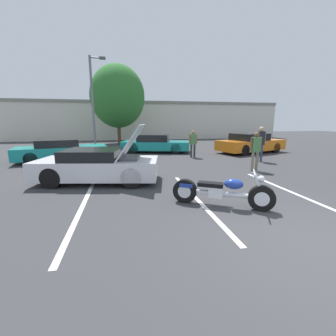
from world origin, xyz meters
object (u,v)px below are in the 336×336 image
parked_car_left_row (62,150)px  parked_car_mid_row (155,144)px  spectator_near_motorcycle (256,148)px  spectator_by_show_car (261,141)px  spectator_midground (193,142)px  tree_background (118,97)px  show_car_hood_open (99,165)px  light_pole (94,99)px  motorcycle (221,192)px  parked_car_right_row (251,143)px

parked_car_left_row → parked_car_mid_row: bearing=12.5°
spectator_near_motorcycle → spectator_by_show_car: 2.60m
spectator_midground → tree_background: bearing=114.8°
spectator_by_show_car → show_car_hood_open: bearing=-161.8°
light_pole → tree_background: 4.30m
parked_car_left_row → motorcycle: bearing=-66.0°
tree_background → spectator_near_motorcycle: (5.92, -13.62, -3.38)m
light_pole → motorcycle: (4.44, -13.36, -3.40)m
parked_car_mid_row → spectator_by_show_car: 6.89m
light_pole → spectator_by_show_car: (9.23, -7.67, -2.68)m
parked_car_mid_row → spectator_near_motorcycle: spectator_near_motorcycle is taller
light_pole → spectator_midground: light_pole is taller
parked_car_left_row → spectator_by_show_car: spectator_by_show_car is taller
show_car_hood_open → parked_car_mid_row: show_car_hood_open is taller
parked_car_mid_row → parked_car_right_row: size_ratio=0.95×
show_car_hood_open → spectator_near_motorcycle: size_ratio=2.63×
light_pole → parked_car_mid_row: size_ratio=1.40×
light_pole → spectator_by_show_car: size_ratio=3.70×
show_car_hood_open → spectator_near_motorcycle: show_car_hood_open is taller
motorcycle → parked_car_right_row: bearing=84.5°
spectator_by_show_car → spectator_midground: 3.71m
motorcycle → parked_car_mid_row: size_ratio=0.47×
spectator_by_show_car → spectator_midground: (-3.10, 2.03, -0.17)m
show_car_hood_open → parked_car_right_row: (9.44, 5.88, 0.04)m
motorcycle → spectator_near_motorcycle: (3.20, 3.64, 0.61)m
motorcycle → spectator_midground: (1.69, 7.72, 0.55)m
motorcycle → parked_car_mid_row: (-0.20, 10.41, 0.20)m
spectator_near_motorcycle → spectator_by_show_car: spectator_by_show_car is taller
spectator_near_motorcycle → motorcycle: bearing=-131.4°
parked_car_right_row → spectator_near_motorcycle: (-2.98, -5.29, 0.37)m
show_car_hood_open → parked_car_right_row: show_car_hood_open is taller
show_car_hood_open → parked_car_right_row: size_ratio=0.86×
show_car_hood_open → parked_car_mid_row: bearing=78.4°
parked_car_mid_row → spectator_midground: 3.30m
motorcycle → show_car_hood_open: show_car_hood_open is taller
show_car_hood_open → parked_car_mid_row: (3.06, 7.36, -0.01)m
parked_car_right_row → parked_car_left_row: (-11.86, -0.96, -0.06)m
show_car_hood_open → parked_car_right_row: bearing=42.9°
motorcycle → spectator_midground: bearing=106.9°
motorcycle → spectator_near_motorcycle: bearing=77.8°
tree_background → spectator_by_show_car: size_ratio=3.94×
spectator_by_show_car → light_pole: bearing=140.3°
parked_car_mid_row → parked_car_left_row: (-5.48, -2.44, -0.02)m
tree_background → motorcycle: tree_background is taller
spectator_near_motorcycle → tree_background: bearing=113.5°
tree_background → parked_car_right_row: tree_background is taller
tree_background → parked_car_mid_row: size_ratio=1.49×
spectator_midground → parked_car_left_row: bearing=178.1°
parked_car_mid_row → spectator_midground: size_ratio=3.07×
light_pole → spectator_midground: 8.80m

